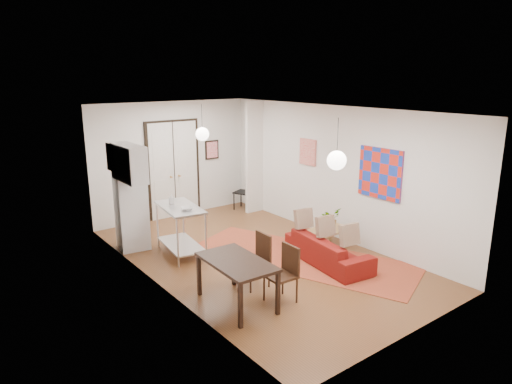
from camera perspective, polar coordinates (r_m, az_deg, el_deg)
floor at (r=9.17m, az=0.15°, el=-8.13°), size 7.00×7.00×0.00m
ceiling at (r=8.49m, az=0.17°, el=10.25°), size 4.20×7.00×0.02m
wall_back at (r=11.63m, az=-10.40°, el=3.95°), size 4.20×0.02×2.90m
wall_front at (r=6.42m, az=19.61°, el=-5.26°), size 4.20×0.02×2.90m
wall_left at (r=7.67m, az=-12.41°, el=-1.58°), size 0.02×7.00×2.90m
wall_right at (r=10.10m, az=9.67°, el=2.41°), size 0.02×7.00×2.90m
double_doors at (r=11.64m, az=-10.24°, el=2.71°), size 1.44×0.06×2.50m
stub_partition at (r=11.80m, az=-0.23°, el=4.34°), size 0.50×0.10×2.90m
wall_cabinet at (r=8.98m, az=-15.61°, el=3.51°), size 0.35×1.00×0.70m
painting_popart at (r=9.25m, az=15.25°, el=2.27°), size 0.05×1.00×1.00m
painting_abstract at (r=10.57m, az=6.50°, el=4.98°), size 0.05×0.50×0.60m
poster_back at (r=12.13m, az=-5.52°, el=5.27°), size 0.40×0.03×0.50m
print_left at (r=9.38m, az=-17.63°, el=4.13°), size 0.03×0.44×0.54m
pendant_back at (r=10.21m, az=-6.73°, el=7.20°), size 0.30×0.30×0.80m
pendant_front at (r=7.10m, az=10.05°, el=3.92°), size 0.30×0.30×0.80m
kilim_rug at (r=9.17m, az=5.68°, el=-8.16°), size 3.24×4.80×0.01m
sofa at (r=8.90m, az=9.00°, el=-7.13°), size 1.98×1.00×0.55m
coffee_table at (r=9.53m, az=8.82°, el=-4.95°), size 1.06×0.68×0.44m
potted_plant at (r=9.51m, az=9.30°, el=-3.26°), size 0.38×0.43×0.43m
kitchen_counter at (r=9.24m, az=-9.42°, el=-3.80°), size 0.83×1.38×1.00m
bowl at (r=8.87m, az=-8.61°, el=-2.04°), size 0.29×0.29×0.06m
soap_bottle at (r=9.30m, az=-10.53°, el=-0.87°), size 0.12×0.12×0.21m
fridge at (r=9.72m, az=-15.31°, el=-2.20°), size 0.66×0.66×1.64m
dining_table at (r=7.15m, az=-2.45°, el=-9.16°), size 0.82×1.37×0.74m
dining_chair_near at (r=7.86m, az=-0.67°, el=-7.94°), size 0.46×0.63×0.92m
dining_chair_far at (r=7.35m, az=2.63°, el=-9.58°), size 0.46×0.63×0.92m
black_side_chair at (r=12.27m, az=-1.83°, el=0.47°), size 0.58×0.60×0.95m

